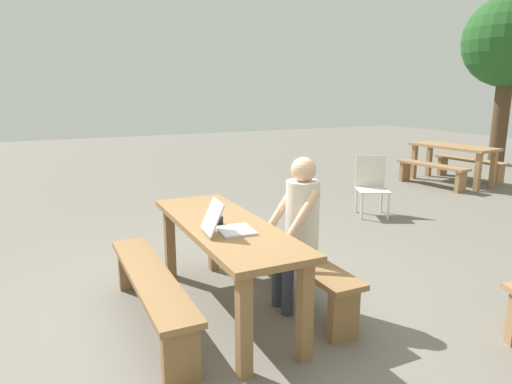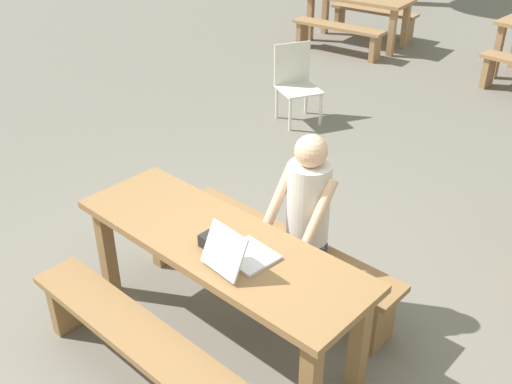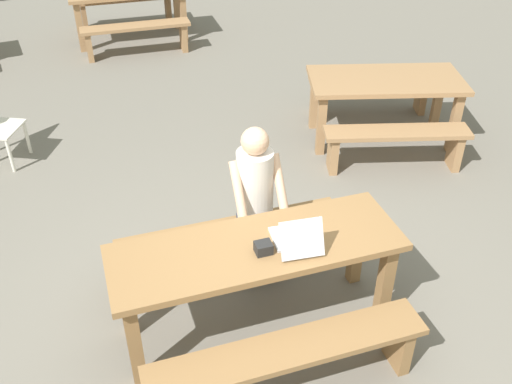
{
  "view_description": "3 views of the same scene",
  "coord_description": "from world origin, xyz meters",
  "px_view_note": "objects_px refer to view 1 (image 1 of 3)",
  "views": [
    {
      "loc": [
        3.34,
        -1.31,
        1.85
      ],
      "look_at": [
        0.08,
        0.25,
        1.03
      ],
      "focal_mm": 32.06,
      "sensor_mm": 36.0,
      "label": 1
    },
    {
      "loc": [
        2.14,
        -2.0,
        2.84
      ],
      "look_at": [
        0.08,
        0.25,
        1.03
      ],
      "focal_mm": 41.74,
      "sensor_mm": 36.0,
      "label": 2
    },
    {
      "loc": [
        -0.94,
        -2.84,
        3.29
      ],
      "look_at": [
        0.08,
        0.25,
        1.03
      ],
      "focal_mm": 40.83,
      "sensor_mm": 36.0,
      "label": 3
    }
  ],
  "objects_px": {
    "picnic_table_front": "(225,238)",
    "plastic_chair": "(371,185)",
    "laptop": "(226,225)",
    "small_pouch": "(215,220)",
    "person_seated": "(298,222)",
    "picnic_table_distant": "(453,152)",
    "tree_left": "(509,43)"
  },
  "relations": [
    {
      "from": "small_pouch",
      "to": "plastic_chair",
      "type": "bearing_deg",
      "value": 121.11
    },
    {
      "from": "person_seated",
      "to": "picnic_table_front",
      "type": "bearing_deg",
      "value": -108.22
    },
    {
      "from": "laptop",
      "to": "picnic_table_distant",
      "type": "xyz_separation_m",
      "value": [
        -3.33,
        6.15,
        -0.22
      ]
    },
    {
      "from": "small_pouch",
      "to": "person_seated",
      "type": "relative_size",
      "value": 0.08
    },
    {
      "from": "person_seated",
      "to": "plastic_chair",
      "type": "bearing_deg",
      "value": 129.84
    },
    {
      "from": "plastic_chair",
      "to": "laptop",
      "type": "bearing_deg",
      "value": -119.81
    },
    {
      "from": "laptop",
      "to": "plastic_chair",
      "type": "bearing_deg",
      "value": -50.83
    },
    {
      "from": "tree_left",
      "to": "picnic_table_distant",
      "type": "bearing_deg",
      "value": -68.03
    },
    {
      "from": "laptop",
      "to": "tree_left",
      "type": "bearing_deg",
      "value": -58.52
    },
    {
      "from": "picnic_table_front",
      "to": "plastic_chair",
      "type": "height_order",
      "value": "plastic_chair"
    },
    {
      "from": "laptop",
      "to": "picnic_table_distant",
      "type": "bearing_deg",
      "value": -56.57
    },
    {
      "from": "picnic_table_front",
      "to": "laptop",
      "type": "xyz_separation_m",
      "value": [
        0.25,
        -0.08,
        0.19
      ]
    },
    {
      "from": "picnic_table_front",
      "to": "laptop",
      "type": "distance_m",
      "value": 0.33
    },
    {
      "from": "picnic_table_distant",
      "to": "tree_left",
      "type": "bearing_deg",
      "value": 105.42
    },
    {
      "from": "tree_left",
      "to": "small_pouch",
      "type": "bearing_deg",
      "value": -64.77
    },
    {
      "from": "small_pouch",
      "to": "picnic_table_distant",
      "type": "bearing_deg",
      "value": 116.66
    },
    {
      "from": "laptop",
      "to": "tree_left",
      "type": "height_order",
      "value": "tree_left"
    },
    {
      "from": "small_pouch",
      "to": "picnic_table_distant",
      "type": "height_order",
      "value": "small_pouch"
    },
    {
      "from": "plastic_chair",
      "to": "picnic_table_distant",
      "type": "distance_m",
      "value": 3.2
    },
    {
      "from": "picnic_table_distant",
      "to": "tree_left",
      "type": "relative_size",
      "value": 0.42
    },
    {
      "from": "laptop",
      "to": "plastic_chair",
      "type": "distance_m",
      "value": 3.86
    },
    {
      "from": "picnic_table_front",
      "to": "small_pouch",
      "type": "bearing_deg",
      "value": -77.94
    },
    {
      "from": "picnic_table_front",
      "to": "plastic_chair",
      "type": "bearing_deg",
      "value": 121.56
    },
    {
      "from": "person_seated",
      "to": "tree_left",
      "type": "height_order",
      "value": "tree_left"
    },
    {
      "from": "laptop",
      "to": "person_seated",
      "type": "relative_size",
      "value": 0.3
    },
    {
      "from": "laptop",
      "to": "small_pouch",
      "type": "xyz_separation_m",
      "value": [
        -0.23,
        -0.0,
        -0.02
      ]
    },
    {
      "from": "picnic_table_distant",
      "to": "plastic_chair",
      "type": "bearing_deg",
      "value": -75.05
    },
    {
      "from": "picnic_table_front",
      "to": "picnic_table_distant",
      "type": "relative_size",
      "value": 1.18
    },
    {
      "from": "plastic_chair",
      "to": "picnic_table_distant",
      "type": "xyz_separation_m",
      "value": [
        -1.17,
        2.97,
        0.16
      ]
    },
    {
      "from": "plastic_chair",
      "to": "picnic_table_distant",
      "type": "bearing_deg",
      "value": 47.55
    },
    {
      "from": "plastic_chair",
      "to": "picnic_table_distant",
      "type": "height_order",
      "value": "plastic_chair"
    },
    {
      "from": "small_pouch",
      "to": "tree_left",
      "type": "xyz_separation_m",
      "value": [
        -4.23,
        8.98,
        2.06
      ]
    }
  ]
}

